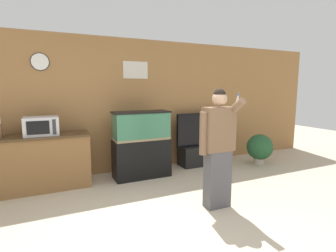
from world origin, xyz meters
TOP-DOWN VIEW (x-y plane):
  - ground_plane at (0.00, 0.00)m, footprint 18.00×18.00m
  - wall_back_paneled at (-0.00, 2.66)m, footprint 10.00×0.08m
  - counter_island at (-1.42, 2.24)m, footprint 1.71×0.58m
  - microwave at (-1.29, 2.23)m, footprint 0.52×0.36m
  - aquarium_on_stand at (0.36, 2.12)m, footprint 1.04×0.43m
  - tv_on_stand at (1.81, 2.35)m, footprint 1.20×0.40m
  - person_standing at (0.89, 0.50)m, footprint 0.52×0.39m
  - potted_plant at (2.97, 1.83)m, footprint 0.56×0.56m

SIDE VIEW (x-z plane):
  - ground_plane at x=0.00m, z-range 0.00..0.00m
  - tv_on_stand at x=1.81m, z-range -0.23..0.90m
  - potted_plant at x=2.97m, z-range 0.04..0.70m
  - counter_island at x=-1.42m, z-range 0.00..0.90m
  - aquarium_on_stand at x=0.36m, z-range 0.00..1.24m
  - person_standing at x=0.89m, z-range 0.03..1.68m
  - microwave at x=-1.29m, z-range 0.90..1.20m
  - wall_back_paneled at x=0.00m, z-range 0.00..2.60m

